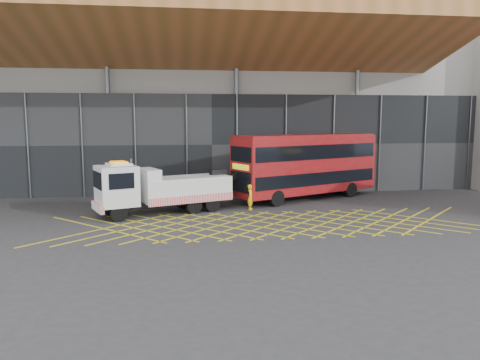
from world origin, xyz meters
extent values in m
plane|color=#2B2B2E|center=(0.00, 0.00, 0.00)|extent=(120.00, 120.00, 0.00)
cube|color=yellow|center=(-4.80, 0.00, 0.01)|extent=(7.16, 7.16, 0.01)
cube|color=yellow|center=(-4.80, 0.00, 0.01)|extent=(7.16, 7.16, 0.01)
cube|color=yellow|center=(-3.20, 0.00, 0.01)|extent=(7.16, 7.16, 0.01)
cube|color=yellow|center=(-3.20, 0.00, 0.01)|extent=(7.16, 7.16, 0.01)
cube|color=yellow|center=(-1.60, 0.00, 0.01)|extent=(7.16, 7.16, 0.01)
cube|color=yellow|center=(-1.60, 0.00, 0.01)|extent=(7.16, 7.16, 0.01)
cube|color=yellow|center=(0.00, 0.00, 0.01)|extent=(7.16, 7.16, 0.01)
cube|color=yellow|center=(0.00, 0.00, 0.01)|extent=(7.16, 7.16, 0.01)
cube|color=yellow|center=(1.60, 0.00, 0.01)|extent=(7.16, 7.16, 0.01)
cube|color=yellow|center=(1.60, 0.00, 0.01)|extent=(7.16, 7.16, 0.01)
cube|color=yellow|center=(3.20, 0.00, 0.01)|extent=(7.16, 7.16, 0.01)
cube|color=yellow|center=(3.20, 0.00, 0.01)|extent=(7.16, 7.16, 0.01)
cube|color=yellow|center=(4.80, 0.00, 0.01)|extent=(7.16, 7.16, 0.01)
cube|color=yellow|center=(4.80, 0.00, 0.01)|extent=(7.16, 7.16, 0.01)
cube|color=yellow|center=(6.40, 0.00, 0.01)|extent=(7.16, 7.16, 0.01)
cube|color=yellow|center=(6.40, 0.00, 0.01)|extent=(7.16, 7.16, 0.01)
cube|color=yellow|center=(8.00, 0.00, 0.01)|extent=(7.16, 7.16, 0.01)
cube|color=yellow|center=(8.00, 0.00, 0.01)|extent=(7.16, 7.16, 0.01)
cube|color=yellow|center=(9.60, 0.00, 0.01)|extent=(7.16, 7.16, 0.01)
cube|color=yellow|center=(9.60, 0.00, 0.01)|extent=(7.16, 7.16, 0.01)
cube|color=yellow|center=(11.20, 0.00, 0.01)|extent=(7.16, 7.16, 0.01)
cube|color=yellow|center=(11.20, 0.00, 0.01)|extent=(7.16, 7.16, 0.01)
cube|color=yellow|center=(12.80, 0.00, 0.01)|extent=(7.16, 7.16, 0.01)
cube|color=yellow|center=(12.80, 0.00, 0.01)|extent=(7.16, 7.16, 0.01)
cube|color=yellow|center=(14.40, 0.00, 0.01)|extent=(7.16, 7.16, 0.01)
cube|color=yellow|center=(14.40, 0.00, 0.01)|extent=(7.16, 7.16, 0.01)
cube|color=gray|center=(2.00, 19.00, 9.00)|extent=(55.00, 14.00, 18.00)
cube|color=black|center=(2.00, 11.70, 4.00)|extent=(55.00, 0.80, 8.00)
cube|color=brown|center=(0.00, 8.00, 11.50)|extent=(40.00, 11.93, 4.07)
cylinder|color=#595B60|center=(-6.00, 11.50, 5.00)|extent=(0.36, 0.36, 10.00)
cylinder|color=#595B60|center=(4.00, 11.50, 5.00)|extent=(0.36, 0.36, 10.00)
cylinder|color=#595B60|center=(14.00, 11.50, 5.00)|extent=(0.36, 0.36, 10.00)
cube|color=black|center=(-1.46, 3.96, 0.65)|extent=(8.55, 4.20, 0.33)
cube|color=white|center=(-4.39, 2.77, 2.00)|extent=(2.95, 3.00, 2.42)
cube|color=black|center=(-5.45, 2.34, 2.42)|extent=(0.82, 1.92, 1.03)
cube|color=red|center=(-5.47, 2.33, 0.79)|extent=(1.13, 2.33, 0.51)
cube|color=orange|center=(-4.22, 2.84, 3.43)|extent=(1.20, 1.35, 0.11)
cube|color=white|center=(-0.25, 4.45, 1.54)|extent=(6.23, 4.33, 1.49)
cube|color=red|center=(0.20, 3.35, 0.98)|extent=(5.37, 2.23, 0.51)
cube|color=white|center=(-2.49, 3.54, 2.61)|extent=(1.71, 2.42, 0.65)
cube|color=black|center=(2.00, 5.36, 2.42)|extent=(1.21, 0.85, 0.47)
cube|color=black|center=(2.86, 5.71, 1.96)|extent=(2.01, 1.07, 1.01)
cylinder|color=black|center=(-4.20, 1.79, 0.51)|extent=(1.07, 0.69, 1.03)
cylinder|color=black|center=(-4.93, 3.60, 0.51)|extent=(1.07, 0.69, 1.03)
cylinder|color=black|center=(1.50, 4.11, 0.51)|extent=(1.07, 0.69, 1.03)
cylinder|color=black|center=(0.76, 5.92, 0.51)|extent=(1.07, 0.69, 1.03)
cylinder|color=#595B60|center=(-3.62, 4.09, 2.52)|extent=(0.13, 0.13, 2.05)
cube|color=maroon|center=(8.94, 8.19, 2.68)|extent=(11.96, 7.80, 4.22)
cube|color=black|center=(8.94, 8.19, 1.69)|extent=(11.56, 7.64, 0.92)
cube|color=black|center=(8.94, 8.19, 3.65)|extent=(11.56, 7.64, 1.03)
cube|color=black|center=(3.56, 5.52, 1.74)|extent=(1.14, 2.21, 1.41)
cube|color=black|center=(3.56, 5.52, 3.65)|extent=(1.14, 2.21, 1.03)
cube|color=yellow|center=(3.55, 5.52, 2.77)|extent=(0.92, 1.77, 0.38)
cube|color=maroon|center=(8.94, 8.19, 4.82)|extent=(11.64, 7.49, 0.13)
cylinder|color=black|center=(6.08, 5.39, 0.57)|extent=(1.16, 0.79, 1.13)
cylinder|color=black|center=(4.98, 7.61, 0.57)|extent=(1.16, 0.79, 1.13)
cylinder|color=black|center=(12.61, 8.62, 0.57)|extent=(1.16, 0.79, 1.13)
cylinder|color=black|center=(11.51, 10.84, 0.57)|extent=(1.16, 0.79, 1.13)
imported|color=yellow|center=(4.10, 4.43, 0.85)|extent=(0.61, 0.73, 1.70)
camera|label=1|loc=(-0.52, -26.02, 6.00)|focal=35.00mm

